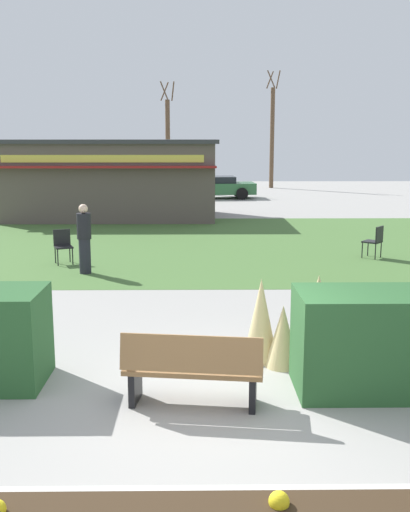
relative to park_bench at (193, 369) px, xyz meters
name	(u,v)px	position (x,y,z in m)	size (l,w,h in m)	color
ground_plane	(219,404)	(0.33, 0.07, -0.48)	(80.00, 80.00, 0.00)	#999691
lawn_patch	(206,243)	(0.33, 11.86, -0.48)	(36.00, 12.00, 0.01)	#446B33
park_bench	(193,369)	(0.00, 0.00, 0.00)	(1.75, 0.74, 0.95)	olive
hedge_right	(397,342)	(2.63, 0.48, 0.17)	(2.59, 1.10, 1.31)	#28562B
ornamental_grass_behind_left	(283,336)	(1.28, 1.34, -0.03)	(0.50, 0.50, 0.90)	#D1BC7F
ornamental_grass_behind_right	(318,313)	(1.90, 1.96, 0.12)	(0.69, 0.69, 1.20)	#D1BC7F
ornamental_grass_behind_center	(261,320)	(0.99, 1.58, 0.14)	(0.52, 0.52, 1.24)	#D1BC7F
trash_bin	(11,345)	(-2.55, 1.17, -0.09)	(0.52, 0.52, 0.79)	#2D4233
food_kiosk	(111,179)	(-3.50, 18.28, 1.12)	(8.76, 4.67, 3.19)	#594C47
cafe_chair_west	(63,244)	(-3.46, 8.76, 0.05)	(0.57, 0.57, 0.89)	black
cafe_chair_east	(375,239)	(4.91, 9.36, 0.05)	(0.62, 0.62, 0.89)	black
person_strolling	(84,238)	(-2.67, 7.55, 0.38)	(0.34, 0.34, 1.69)	#23232D
parked_car_west_slot	(128,187)	(-3.77, 26.54, 0.16)	(4.26, 2.18, 1.20)	#B7BABF
parked_car_center_slot	(216,187)	(1.05, 26.54, 0.16)	(4.32, 2.28, 1.20)	#2D6638
tree_left_bg	(272,136)	(4.97, 33.77, 2.92)	(0.91, 0.96, 7.54)	brown
tree_right_bg	(168,143)	(-1.74, 30.88, 2.45)	(0.91, 0.96, 6.60)	brown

